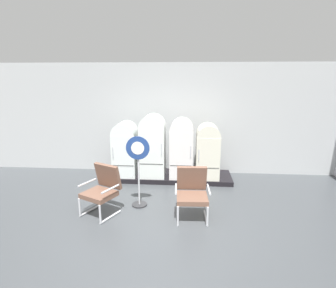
{
  "coord_description": "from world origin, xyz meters",
  "views": [
    {
      "loc": [
        0.59,
        -3.9,
        2.67
      ],
      "look_at": [
        0.07,
        2.75,
        1.02
      ],
      "focal_mm": 29.35,
      "sensor_mm": 36.0,
      "label": 1
    }
  ],
  "objects_px": {
    "refrigerator_1": "(153,144)",
    "armchair_left": "(102,188)",
    "refrigerator_2": "(181,146)",
    "refrigerator_3": "(208,149)",
    "refrigerator_0": "(125,147)",
    "armchair_right": "(192,191)",
    "sign_stand": "(138,171)"
  },
  "relations": [
    {
      "from": "armchair_right",
      "to": "refrigerator_0",
      "type": "bearing_deg",
      "value": 132.55
    },
    {
      "from": "refrigerator_2",
      "to": "armchair_left",
      "type": "xyz_separation_m",
      "value": [
        -1.5,
        -1.87,
        -0.4
      ]
    },
    {
      "from": "armchair_left",
      "to": "sign_stand",
      "type": "bearing_deg",
      "value": 28.25
    },
    {
      "from": "refrigerator_1",
      "to": "armchair_left",
      "type": "xyz_separation_m",
      "value": [
        -0.76,
        -1.85,
        -0.45
      ]
    },
    {
      "from": "armchair_left",
      "to": "refrigerator_3",
      "type": "bearing_deg",
      "value": 41.09
    },
    {
      "from": "refrigerator_1",
      "to": "armchair_right",
      "type": "distance_m",
      "value": 2.16
    },
    {
      "from": "refrigerator_3",
      "to": "sign_stand",
      "type": "bearing_deg",
      "value": -134.47
    },
    {
      "from": "refrigerator_0",
      "to": "armchair_left",
      "type": "xyz_separation_m",
      "value": [
        -0.03,
        -1.87,
        -0.34
      ]
    },
    {
      "from": "refrigerator_1",
      "to": "refrigerator_3",
      "type": "height_order",
      "value": "refrigerator_1"
    },
    {
      "from": "refrigerator_3",
      "to": "armchair_right",
      "type": "bearing_deg",
      "value": -102.04
    },
    {
      "from": "armchair_left",
      "to": "refrigerator_2",
      "type": "bearing_deg",
      "value": 51.29
    },
    {
      "from": "armchair_left",
      "to": "sign_stand",
      "type": "relative_size",
      "value": 0.65
    },
    {
      "from": "refrigerator_2",
      "to": "refrigerator_3",
      "type": "relative_size",
      "value": 1.1
    },
    {
      "from": "armchair_left",
      "to": "armchair_right",
      "type": "bearing_deg",
      "value": -0.36
    },
    {
      "from": "refrigerator_2",
      "to": "sign_stand",
      "type": "xyz_separation_m",
      "value": [
        -0.84,
        -1.51,
        -0.17
      ]
    },
    {
      "from": "refrigerator_0",
      "to": "refrigerator_2",
      "type": "distance_m",
      "value": 1.47
    },
    {
      "from": "armchair_left",
      "to": "armchair_right",
      "type": "distance_m",
      "value": 1.76
    },
    {
      "from": "refrigerator_1",
      "to": "armchair_left",
      "type": "relative_size",
      "value": 1.66
    },
    {
      "from": "refrigerator_0",
      "to": "armchair_right",
      "type": "xyz_separation_m",
      "value": [
        1.73,
        -1.88,
        -0.34
      ]
    },
    {
      "from": "refrigerator_1",
      "to": "refrigerator_3",
      "type": "distance_m",
      "value": 1.42
    },
    {
      "from": "refrigerator_1",
      "to": "sign_stand",
      "type": "relative_size",
      "value": 1.08
    },
    {
      "from": "refrigerator_2",
      "to": "armchair_left",
      "type": "distance_m",
      "value": 2.43
    },
    {
      "from": "refrigerator_3",
      "to": "armchair_left",
      "type": "xyz_separation_m",
      "value": [
        -2.17,
        -1.89,
        -0.33
      ]
    },
    {
      "from": "sign_stand",
      "to": "refrigerator_3",
      "type": "bearing_deg",
      "value": 45.53
    },
    {
      "from": "refrigerator_1",
      "to": "refrigerator_2",
      "type": "distance_m",
      "value": 0.74
    },
    {
      "from": "refrigerator_1",
      "to": "refrigerator_2",
      "type": "height_order",
      "value": "refrigerator_1"
    },
    {
      "from": "refrigerator_1",
      "to": "armchair_right",
      "type": "bearing_deg",
      "value": -61.61
    },
    {
      "from": "refrigerator_0",
      "to": "sign_stand",
      "type": "height_order",
      "value": "refrigerator_0"
    },
    {
      "from": "refrigerator_2",
      "to": "armchair_right",
      "type": "distance_m",
      "value": 1.94
    },
    {
      "from": "armchair_right",
      "to": "refrigerator_3",
      "type": "bearing_deg",
      "value": 77.96
    },
    {
      "from": "refrigerator_3",
      "to": "armchair_right",
      "type": "distance_m",
      "value": 1.97
    },
    {
      "from": "armchair_left",
      "to": "armchair_right",
      "type": "relative_size",
      "value": 1.0
    }
  ]
}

